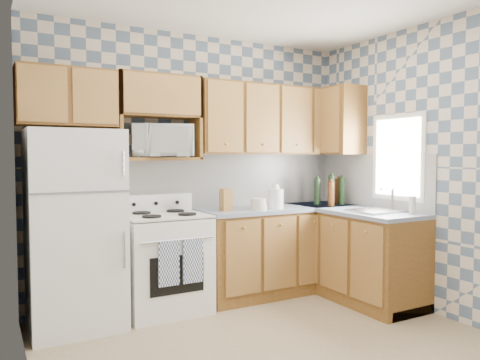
{
  "coord_description": "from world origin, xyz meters",
  "views": [
    {
      "loc": [
        -1.95,
        -2.87,
        1.47
      ],
      "look_at": [
        0.05,
        0.75,
        1.25
      ],
      "focal_mm": 35.0,
      "sensor_mm": 36.0,
      "label": 1
    }
  ],
  "objects_px": {
    "refrigerator": "(75,230)",
    "microwave": "(162,141)",
    "stove_body": "(165,264)",
    "electric_kettle": "(276,199)"
  },
  "relations": [
    {
      "from": "refrigerator",
      "to": "microwave",
      "type": "distance_m",
      "value": 1.14
    },
    {
      "from": "stove_body",
      "to": "refrigerator",
      "type": "bearing_deg",
      "value": -178.22
    },
    {
      "from": "refrigerator",
      "to": "microwave",
      "type": "height_order",
      "value": "microwave"
    },
    {
      "from": "refrigerator",
      "to": "stove_body",
      "type": "relative_size",
      "value": 1.87
    },
    {
      "from": "refrigerator",
      "to": "stove_body",
      "type": "bearing_deg",
      "value": 1.78
    },
    {
      "from": "microwave",
      "to": "refrigerator",
      "type": "bearing_deg",
      "value": -155.06
    },
    {
      "from": "stove_body",
      "to": "electric_kettle",
      "type": "distance_m",
      "value": 1.3
    },
    {
      "from": "electric_kettle",
      "to": "stove_body",
      "type": "bearing_deg",
      "value": 174.02
    },
    {
      "from": "stove_body",
      "to": "electric_kettle",
      "type": "xyz_separation_m",
      "value": [
        1.16,
        -0.12,
        0.57
      ]
    },
    {
      "from": "refrigerator",
      "to": "electric_kettle",
      "type": "bearing_deg",
      "value": -2.82
    }
  ]
}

